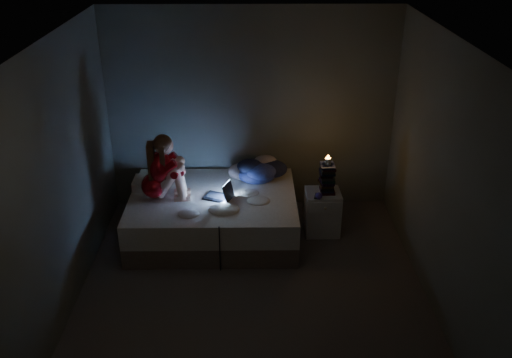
{
  "coord_description": "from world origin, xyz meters",
  "views": [
    {
      "loc": [
        -0.02,
        -4.66,
        3.63
      ],
      "look_at": [
        0.05,
        1.0,
        0.8
      ],
      "focal_mm": 38.72,
      "sensor_mm": 36.0,
      "label": 1
    }
  ],
  "objects_px": {
    "woman": "(154,168)",
    "phone": "(317,196)",
    "bed": "(214,215)",
    "candle": "(328,160)",
    "laptop": "(218,189)",
    "nightstand": "(322,212)"
  },
  "relations": [
    {
      "from": "bed",
      "to": "candle",
      "type": "height_order",
      "value": "candle"
    },
    {
      "from": "laptop",
      "to": "woman",
      "type": "bearing_deg",
      "value": -157.64
    },
    {
      "from": "woman",
      "to": "bed",
      "type": "bearing_deg",
      "value": 0.43
    },
    {
      "from": "woman",
      "to": "phone",
      "type": "xyz_separation_m",
      "value": [
        1.89,
        -0.0,
        -0.38
      ]
    },
    {
      "from": "laptop",
      "to": "nightstand",
      "type": "bearing_deg",
      "value": 27.18
    },
    {
      "from": "bed",
      "to": "nightstand",
      "type": "height_order",
      "value": "nightstand"
    },
    {
      "from": "nightstand",
      "to": "candle",
      "type": "bearing_deg",
      "value": 9.38
    },
    {
      "from": "bed",
      "to": "candle",
      "type": "bearing_deg",
      "value": 2.02
    },
    {
      "from": "bed",
      "to": "candle",
      "type": "xyz_separation_m",
      "value": [
        1.35,
        0.05,
        0.7
      ]
    },
    {
      "from": "bed",
      "to": "laptop",
      "type": "distance_m",
      "value": 0.39
    },
    {
      "from": "phone",
      "to": "candle",
      "type": "bearing_deg",
      "value": 60.54
    },
    {
      "from": "bed",
      "to": "nightstand",
      "type": "bearing_deg",
      "value": 1.81
    },
    {
      "from": "woman",
      "to": "phone",
      "type": "relative_size",
      "value": 5.7
    },
    {
      "from": "bed",
      "to": "phone",
      "type": "height_order",
      "value": "phone"
    },
    {
      "from": "candle",
      "to": "phone",
      "type": "height_order",
      "value": "candle"
    },
    {
      "from": "woman",
      "to": "phone",
      "type": "height_order",
      "value": "woman"
    },
    {
      "from": "bed",
      "to": "woman",
      "type": "height_order",
      "value": "woman"
    },
    {
      "from": "woman",
      "to": "laptop",
      "type": "distance_m",
      "value": 0.78
    },
    {
      "from": "laptop",
      "to": "nightstand",
      "type": "relative_size",
      "value": 0.58
    },
    {
      "from": "bed",
      "to": "phone",
      "type": "xyz_separation_m",
      "value": [
        1.23,
        -0.07,
        0.29
      ]
    },
    {
      "from": "candle",
      "to": "phone",
      "type": "xyz_separation_m",
      "value": [
        -0.12,
        -0.12,
        -0.41
      ]
    },
    {
      "from": "bed",
      "to": "candle",
      "type": "relative_size",
      "value": 24.44
    }
  ]
}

